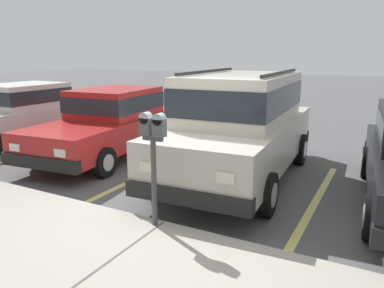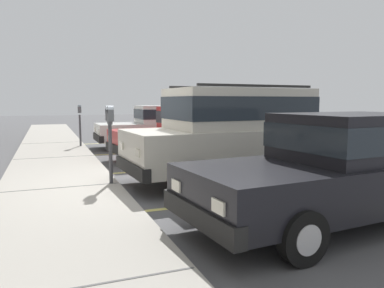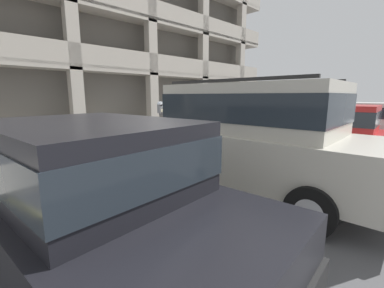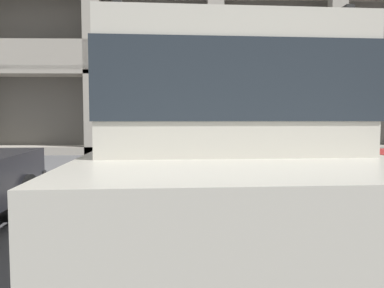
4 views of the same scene
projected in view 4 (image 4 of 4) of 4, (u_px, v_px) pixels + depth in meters
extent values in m
cube|color=#565659|center=(204.00, 207.00, 5.97)|extent=(80.00, 80.00, 0.10)
cube|color=#ADA89E|center=(200.00, 185.00, 7.25)|extent=(40.00, 2.20, 0.12)
cube|color=#606060|center=(200.00, 182.00, 7.25)|extent=(0.03, 2.16, 0.00)
cube|color=#DBD16B|center=(76.00, 230.00, 4.53)|extent=(0.12, 4.80, 0.01)
cube|color=#DBD16B|center=(342.00, 229.00, 4.60)|extent=(0.12, 4.80, 0.01)
cube|color=beige|center=(208.00, 183.00, 3.61)|extent=(2.11, 4.80, 0.80)
cube|color=beige|center=(209.00, 98.00, 3.50)|extent=(1.78, 3.00, 0.84)
cube|color=#232B33|center=(209.00, 96.00, 3.50)|extent=(1.81, 3.03, 0.46)
cube|color=black|center=(190.00, 176.00, 5.92)|extent=(1.88, 0.27, 0.24)
cube|color=silver|center=(225.00, 153.00, 5.99)|extent=(0.24, 0.04, 0.14)
cube|color=silver|center=(154.00, 153.00, 5.90)|extent=(0.24, 0.04, 0.14)
cylinder|color=black|center=(260.00, 193.00, 5.16)|extent=(0.24, 0.67, 0.66)
cylinder|color=#B2B2B7|center=(260.00, 193.00, 5.16)|extent=(0.24, 0.37, 0.36)
cylinder|color=black|center=(128.00, 195.00, 5.01)|extent=(0.24, 0.67, 0.66)
cylinder|color=#B2B2B7|center=(128.00, 195.00, 5.01)|extent=(0.24, 0.37, 0.36)
cube|color=black|center=(281.00, 49.00, 3.53)|extent=(0.20, 2.62, 0.05)
cube|color=black|center=(134.00, 47.00, 3.42)|extent=(0.20, 2.62, 0.05)
cube|color=silver|center=(23.00, 163.00, 5.86)|extent=(0.24, 0.05, 0.14)
cylinder|color=black|center=(26.00, 196.00, 5.07)|extent=(0.21, 0.61, 0.60)
cylinder|color=#B2B2B7|center=(26.00, 196.00, 5.07)|extent=(0.21, 0.34, 0.33)
cube|color=silver|center=(364.00, 164.00, 5.71)|extent=(0.24, 0.05, 0.14)
cylinder|color=black|center=(378.00, 200.00, 4.86)|extent=(0.22, 0.61, 0.60)
cylinder|color=#B2B2B7|center=(378.00, 200.00, 4.86)|extent=(0.21, 0.35, 0.33)
cylinder|color=#47474C|center=(207.00, 158.00, 6.27)|extent=(0.07, 0.07, 1.15)
cube|color=#47474C|center=(207.00, 122.00, 6.22)|extent=(0.28, 0.06, 0.06)
cube|color=#515459|center=(201.00, 113.00, 6.21)|extent=(0.15, 0.11, 0.22)
cylinder|color=#9EA8B2|center=(201.00, 107.00, 6.20)|extent=(0.15, 0.11, 0.15)
cube|color=#B7B293|center=(201.00, 116.00, 6.16)|extent=(0.08, 0.01, 0.08)
cube|color=#515459|center=(213.00, 113.00, 6.22)|extent=(0.15, 0.11, 0.22)
cylinder|color=#9EA8B2|center=(213.00, 107.00, 6.21)|extent=(0.15, 0.11, 0.15)
cube|color=#B7B293|center=(213.00, 116.00, 6.16)|extent=(0.08, 0.01, 0.08)
cube|color=#A8A093|center=(207.00, 142.00, 18.92)|extent=(32.00, 10.00, 0.30)
cube|color=#A8A093|center=(207.00, 83.00, 18.71)|extent=(32.00, 10.00, 0.30)
cube|color=#A8A093|center=(216.00, 55.00, 13.79)|extent=(32.00, 0.20, 1.10)
cube|color=#A8A093|center=(207.00, 22.00, 18.51)|extent=(32.00, 10.00, 0.30)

